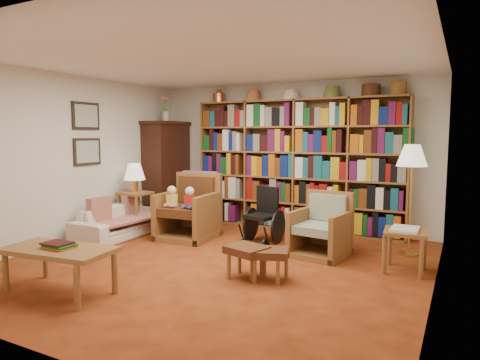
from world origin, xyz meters
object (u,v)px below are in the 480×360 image
Objects in this scene: sofa at (122,221)px; footstool_b at (247,252)px; armchair_sage at (322,231)px; coffee_table at (59,253)px; armchair_leather at (192,211)px; wheelchair at (264,217)px; floor_lamp at (412,160)px; footstool_a at (269,255)px; side_table_papers at (405,237)px; side_table_lamp at (135,201)px.

footstool_b is at bearing -109.90° from sofa.
armchair_sage is 1.64× the size of footstool_b.
armchair_leather is at bearing 93.59° from coffee_table.
sofa is 1.64× the size of armchair_leather.
wheelchair is 0.56× the size of floor_lamp.
coffee_table is at bearing -108.97° from wheelchair.
floor_lamp reaches higher than sofa.
sofa is 4.39m from floor_lamp.
armchair_leather reaches higher than wheelchair.
coffee_table reaches higher than footstool_a.
wheelchair is 1.58× the size of side_table_papers.
coffee_table is (-0.98, -2.86, 0.03)m from wheelchair.
sofa is 2.79m from footstool_b.
coffee_table is (-1.49, -1.30, 0.12)m from footstool_b.
side_table_papers is 0.44× the size of coffee_table.
side_table_lamp is at bearing 177.07° from side_table_papers.
footstool_a is at bearing -33.99° from armchair_leather.
wheelchair reaches higher than sofa.
footstool_a is 2.21m from coffee_table.
armchair_sage reaches higher than side_table_papers.
wheelchair is 3.03m from coffee_table.
armchair_sage is 3.27m from coffee_table.
armchair_leather is 1.17m from wheelchair.
side_table_papers is at bearing -5.01° from armchair_leather.
armchair_sage is 1.30m from footstool_a.
side_table_lamp is 0.78× the size of armchair_sage.
side_table_papers is (3.20, -0.28, 0.00)m from armchair_leather.
armchair_sage is (2.11, -0.00, -0.09)m from armchair_leather.
side_table_papers is 1.88m from footstool_b.
floor_lamp is at bearing 8.77° from armchair_leather.
wheelchair is at bearing 166.02° from side_table_papers.
side_table_papers is at bearing -2.93° from side_table_lamp.
sofa reaches higher than footstool_a.
sofa is 2.02× the size of wheelchair.
wheelchair is at bearing 116.53° from footstool_a.
armchair_leather is 2.64m from coffee_table.
armchair_sage is 1.01× the size of wheelchair.
side_table_lamp is 3.04m from footstool_b.
side_table_lamp reaches higher than footstool_a.
wheelchair reaches higher than coffee_table.
footstool_a is at bearing -142.16° from side_table_papers.
footstool_a is (0.76, -1.51, -0.09)m from wheelchair.
side_table_lamp is at bearing -178.99° from armchair_sage.
armchair_sage is 1.68× the size of footstool_a.
side_table_lamp is 3.25m from footstool_a.
sofa is 3.15m from armchair_sage.
side_table_lamp is 0.64× the size of armchair_leather.
side_table_lamp is at bearing -176.85° from armchair_leather.
side_table_lamp is 1.25× the size of side_table_papers.
wheelchair is at bearing -172.69° from floor_lamp.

